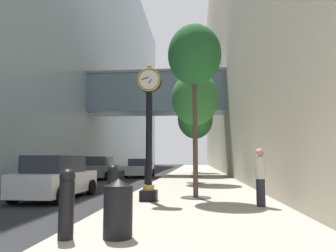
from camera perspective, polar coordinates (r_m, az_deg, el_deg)
The scene contains 17 objects.
ground_plane at distance 29.81m, azimuth 0.08°, elevation -9.08°, with size 110.00×110.00×0.00m, color #262628.
sidewalk_right at distance 32.68m, azimuth 5.27°, elevation -8.67°, with size 5.34×80.00×0.14m, color #ADA593.
building_block_left at distance 37.99m, azimuth -17.62°, elevation 14.90°, with size 21.69×80.00×30.07m.
building_block_right at distance 36.22m, azimuth 16.95°, elevation 16.76°, with size 9.00×80.00×30.93m.
street_clock at distance 10.52m, azimuth -3.55°, elevation 0.30°, with size 0.84×0.55×4.69m.
bollard_nearest at distance 5.85m, azimuth -18.36°, elevation -13.29°, with size 0.28×0.28×1.22m.
bollard_second at distance 8.70m, azimuth -10.27°, elevation -11.05°, with size 0.28×0.28×1.22m.
bollard_fourth at distance 14.61m, azimuth -3.89°, elevation -9.09°, with size 0.28×0.28×1.22m.
street_tree_near at distance 11.91m, azimuth 4.95°, elevation 12.77°, with size 2.01×2.01×6.47m.
street_tree_mid_near at distance 18.46m, azimuth 5.05°, elevation 5.07°, with size 2.79×2.79×6.60m.
street_tree_mid_far at distance 25.16m, azimuth 5.09°, elevation 1.34°, with size 2.86×2.86×6.32m.
street_tree_far at distance 32.04m, azimuth 5.10°, elevation 1.05°, with size 2.67×2.67×6.95m.
trash_bin at distance 5.75m, azimuth -9.28°, elevation -14.68°, with size 0.53×0.53×1.05m.
pedestrian_walking at distance 9.66m, azimuth 16.79°, elevation -8.80°, with size 0.45×0.45×1.71m.
car_grey_near at distance 24.12m, azimuth -12.60°, elevation -7.67°, with size 2.07×4.55×1.71m.
car_white_mid at distance 12.77m, azimuth -20.07°, elevation -9.06°, with size 1.99×4.28×1.66m.
car_silver_far at distance 26.30m, azimuth -5.18°, elevation -7.80°, with size 2.03×4.24×1.55m.
Camera 1 is at (2.63, -2.65, 1.54)m, focal length 32.74 mm.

